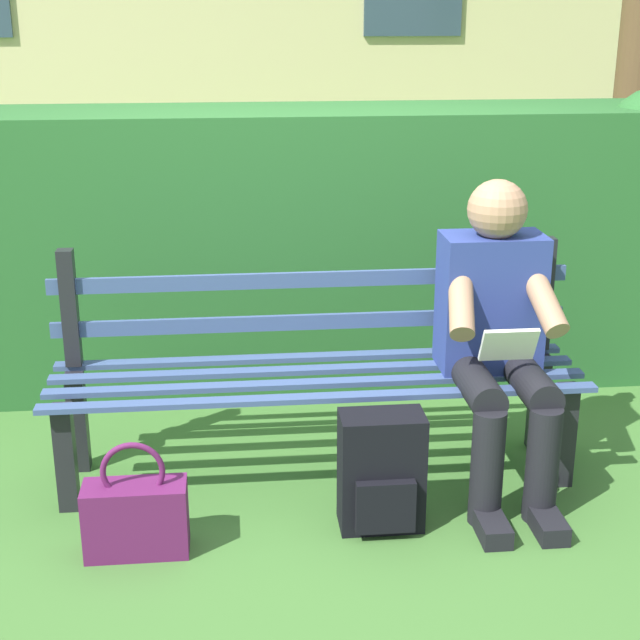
{
  "coord_description": "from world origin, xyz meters",
  "views": [
    {
      "loc": [
        0.32,
        3.26,
        1.76
      ],
      "look_at": [
        0.0,
        0.1,
        0.68
      ],
      "focal_mm": 52.4,
      "sensor_mm": 36.0,
      "label": 1
    }
  ],
  "objects_px": {
    "person_seated": "(498,332)",
    "handbag": "(136,516)",
    "backpack": "(381,472)",
    "park_bench": "(316,368)"
  },
  "relations": [
    {
      "from": "person_seated",
      "to": "handbag",
      "type": "distance_m",
      "value": 1.45
    },
    {
      "from": "backpack",
      "to": "handbag",
      "type": "height_order",
      "value": "backpack"
    },
    {
      "from": "backpack",
      "to": "park_bench",
      "type": "bearing_deg",
      "value": -67.35
    },
    {
      "from": "park_bench",
      "to": "backpack",
      "type": "relative_size",
      "value": 4.74
    },
    {
      "from": "park_bench",
      "to": "handbag",
      "type": "height_order",
      "value": "park_bench"
    },
    {
      "from": "handbag",
      "to": "backpack",
      "type": "bearing_deg",
      "value": -174.02
    },
    {
      "from": "person_seated",
      "to": "backpack",
      "type": "xyz_separation_m",
      "value": [
        0.47,
        0.29,
        -0.4
      ]
    },
    {
      "from": "backpack",
      "to": "handbag",
      "type": "relative_size",
      "value": 1.04
    },
    {
      "from": "park_bench",
      "to": "backpack",
      "type": "distance_m",
      "value": 0.53
    },
    {
      "from": "park_bench",
      "to": "handbag",
      "type": "relative_size",
      "value": 4.94
    }
  ]
}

